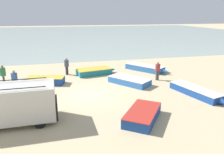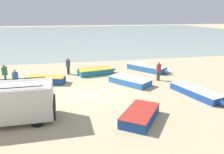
{
  "view_description": "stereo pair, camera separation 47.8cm",
  "coord_description": "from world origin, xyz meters",
  "px_view_note": "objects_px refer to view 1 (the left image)",
  "views": [
    {
      "loc": [
        -2.09,
        -15.62,
        6.06
      ],
      "look_at": [
        1.94,
        1.14,
        1.0
      ],
      "focal_mm": 35.0,
      "sensor_mm": 36.0,
      "label": 1
    },
    {
      "loc": [
        -1.63,
        -15.73,
        6.06
      ],
      "look_at": [
        1.94,
        1.14,
        1.0
      ],
      "focal_mm": 35.0,
      "sensor_mm": 36.0,
      "label": 2
    }
  ],
  "objects_px": {
    "fishing_rowboat_1": "(146,68)",
    "fishing_rowboat_5": "(143,114)",
    "fishing_rowboat_0": "(128,80)",
    "fisherman_2": "(14,79)",
    "fishing_rowboat_2": "(197,92)",
    "fishing_rowboat_3": "(95,71)",
    "fisherman_1": "(3,73)",
    "fishing_rowboat_4": "(44,80)",
    "fisherman_0": "(67,65)",
    "parked_van": "(13,103)",
    "fisherman_3": "(158,69)"
  },
  "relations": [
    {
      "from": "fishing_rowboat_3",
      "to": "fisherman_2",
      "type": "height_order",
      "value": "fisherman_2"
    },
    {
      "from": "fishing_rowboat_0",
      "to": "fisherman_2",
      "type": "xyz_separation_m",
      "value": [
        -9.4,
        0.08,
        0.78
      ]
    },
    {
      "from": "fishing_rowboat_4",
      "to": "fisherman_1",
      "type": "distance_m",
      "value": 3.46
    },
    {
      "from": "fisherman_0",
      "to": "fisherman_3",
      "type": "bearing_deg",
      "value": -160.33
    },
    {
      "from": "parked_van",
      "to": "fishing_rowboat_2",
      "type": "distance_m",
      "value": 12.83
    },
    {
      "from": "fishing_rowboat_2",
      "to": "parked_van",
      "type": "bearing_deg",
      "value": -98.39
    },
    {
      "from": "fisherman_1",
      "to": "fisherman_3",
      "type": "height_order",
      "value": "fisherman_1"
    },
    {
      "from": "parked_van",
      "to": "fisherman_3",
      "type": "distance_m",
      "value": 12.88
    },
    {
      "from": "parked_van",
      "to": "fishing_rowboat_2",
      "type": "bearing_deg",
      "value": 5.13
    },
    {
      "from": "parked_van",
      "to": "fishing_rowboat_5",
      "type": "relative_size",
      "value": 1.29
    },
    {
      "from": "fishing_rowboat_1",
      "to": "fisherman_1",
      "type": "height_order",
      "value": "fisherman_1"
    },
    {
      "from": "fisherman_1",
      "to": "fisherman_2",
      "type": "bearing_deg",
      "value": 106.08
    },
    {
      "from": "fisherman_1",
      "to": "fisherman_3",
      "type": "distance_m",
      "value": 13.75
    },
    {
      "from": "fishing_rowboat_0",
      "to": "fishing_rowboat_5",
      "type": "distance_m",
      "value": 6.81
    },
    {
      "from": "fishing_rowboat_4",
      "to": "fisherman_1",
      "type": "bearing_deg",
      "value": 6.91
    },
    {
      "from": "parked_van",
      "to": "fishing_rowboat_5",
      "type": "distance_m",
      "value": 7.46
    },
    {
      "from": "fishing_rowboat_1",
      "to": "fishing_rowboat_5",
      "type": "bearing_deg",
      "value": -59.27
    },
    {
      "from": "fisherman_0",
      "to": "fisherman_3",
      "type": "distance_m",
      "value": 9.06
    },
    {
      "from": "fishing_rowboat_4",
      "to": "fishing_rowboat_5",
      "type": "distance_m",
      "value": 10.34
    },
    {
      "from": "fishing_rowboat_3",
      "to": "fishing_rowboat_2",
      "type": "bearing_deg",
      "value": -60.34
    },
    {
      "from": "parked_van",
      "to": "fishing_rowboat_1",
      "type": "distance_m",
      "value": 15.05
    },
    {
      "from": "fishing_rowboat_4",
      "to": "fisherman_2",
      "type": "height_order",
      "value": "fisherman_2"
    },
    {
      "from": "fishing_rowboat_0",
      "to": "fishing_rowboat_2",
      "type": "bearing_deg",
      "value": -171.4
    },
    {
      "from": "parked_van",
      "to": "fishing_rowboat_0",
      "type": "relative_size",
      "value": 1.14
    },
    {
      "from": "fisherman_1",
      "to": "fishing_rowboat_5",
      "type": "bearing_deg",
      "value": 120.57
    },
    {
      "from": "fishing_rowboat_1",
      "to": "fishing_rowboat_5",
      "type": "distance_m",
      "value": 11.5
    },
    {
      "from": "fishing_rowboat_3",
      "to": "fishing_rowboat_4",
      "type": "height_order",
      "value": "fishing_rowboat_4"
    },
    {
      "from": "fishing_rowboat_5",
      "to": "fishing_rowboat_0",
      "type": "bearing_deg",
      "value": 26.24
    },
    {
      "from": "fishing_rowboat_1",
      "to": "fishing_rowboat_3",
      "type": "distance_m",
      "value": 5.66
    },
    {
      "from": "fisherman_0",
      "to": "fishing_rowboat_2",
      "type": "bearing_deg",
      "value": -176.3
    },
    {
      "from": "fisherman_0",
      "to": "fisherman_2",
      "type": "height_order",
      "value": "fisherman_2"
    },
    {
      "from": "fishing_rowboat_0",
      "to": "fishing_rowboat_1",
      "type": "distance_m",
      "value": 5.08
    },
    {
      "from": "fisherman_0",
      "to": "fisherman_2",
      "type": "bearing_deg",
      "value": 90.43
    },
    {
      "from": "fishing_rowboat_3",
      "to": "fishing_rowboat_4",
      "type": "distance_m",
      "value": 5.38
    },
    {
      "from": "fishing_rowboat_5",
      "to": "parked_van",
      "type": "bearing_deg",
      "value": 116.72
    },
    {
      "from": "fishing_rowboat_1",
      "to": "fisherman_1",
      "type": "relative_size",
      "value": 2.64
    },
    {
      "from": "fishing_rowboat_2",
      "to": "fisherman_0",
      "type": "bearing_deg",
      "value": -146.27
    },
    {
      "from": "fishing_rowboat_3",
      "to": "fisherman_3",
      "type": "relative_size",
      "value": 2.44
    },
    {
      "from": "fishing_rowboat_3",
      "to": "fisherman_3",
      "type": "height_order",
      "value": "fisherman_3"
    },
    {
      "from": "fishing_rowboat_5",
      "to": "fisherman_1",
      "type": "distance_m",
      "value": 12.92
    },
    {
      "from": "fishing_rowboat_2",
      "to": "fisherman_0",
      "type": "xyz_separation_m",
      "value": [
        -9.41,
        8.35,
        0.76
      ]
    },
    {
      "from": "fishing_rowboat_3",
      "to": "parked_van",
      "type": "bearing_deg",
      "value": -133.97
    },
    {
      "from": "fishing_rowboat_1",
      "to": "fisherman_0",
      "type": "xyz_separation_m",
      "value": [
        -8.46,
        0.42,
        0.73
      ]
    },
    {
      "from": "fishing_rowboat_5",
      "to": "fisherman_0",
      "type": "distance_m",
      "value": 11.73
    },
    {
      "from": "fishing_rowboat_3",
      "to": "fisherman_1",
      "type": "xyz_separation_m",
      "value": [
        -8.27,
        -1.72,
        0.77
      ]
    },
    {
      "from": "fishing_rowboat_0",
      "to": "fishing_rowboat_4",
      "type": "relative_size",
      "value": 1.04
    },
    {
      "from": "fishing_rowboat_1",
      "to": "fishing_rowboat_2",
      "type": "bearing_deg",
      "value": -29.54
    },
    {
      "from": "fishing_rowboat_5",
      "to": "fisherman_2",
      "type": "xyz_separation_m",
      "value": [
        -8.19,
        6.79,
        0.76
      ]
    },
    {
      "from": "fisherman_1",
      "to": "fisherman_2",
      "type": "height_order",
      "value": "fisherman_1"
    },
    {
      "from": "parked_van",
      "to": "fishing_rowboat_0",
      "type": "xyz_separation_m",
      "value": [
        8.5,
        5.45,
        -0.94
      ]
    }
  ]
}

